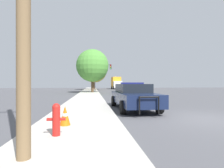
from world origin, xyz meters
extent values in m
plane|color=#4F4F54|center=(0.00, 0.00, 0.00)|extent=(110.00, 110.00, 0.00)
cube|color=#BCB7AD|center=(-5.10, 0.00, 0.07)|extent=(3.00, 110.00, 0.13)
cube|color=#141E3D|center=(-2.24, 3.01, 0.66)|extent=(2.02, 5.15, 0.65)
cube|color=black|center=(-2.25, 3.27, 1.23)|extent=(1.70, 2.69, 0.49)
cylinder|color=black|center=(-1.27, 1.44, 0.34)|extent=(0.25, 0.68, 0.68)
cylinder|color=black|center=(-3.15, 1.40, 0.34)|extent=(0.25, 0.68, 0.68)
cylinder|color=black|center=(-1.34, 4.61, 0.34)|extent=(0.25, 0.68, 0.68)
cylinder|color=black|center=(-3.21, 4.58, 0.34)|extent=(0.25, 0.68, 0.68)
cylinder|color=black|center=(-1.76, 0.34, 0.57)|extent=(0.07, 0.07, 0.77)
cylinder|color=black|center=(-2.62, 0.32, 0.57)|extent=(0.07, 0.07, 0.77)
cylinder|color=black|center=(-2.19, 0.33, 0.92)|extent=(0.91, 0.09, 0.07)
cube|color=navy|center=(-2.25, 3.27, 1.52)|extent=(1.38, 0.23, 0.09)
cube|color=navy|center=(-1.28, 3.03, 0.69)|extent=(0.08, 3.68, 0.18)
cylinder|color=red|center=(-5.57, -2.25, 0.49)|extent=(0.20, 0.20, 0.72)
sphere|color=red|center=(-5.57, -2.25, 0.88)|extent=(0.21, 0.21, 0.21)
cylinder|color=red|center=(-5.74, -2.25, 0.56)|extent=(0.14, 0.08, 0.08)
cylinder|color=red|center=(-5.40, -2.25, 0.56)|extent=(0.14, 0.08, 0.08)
cylinder|color=#424247|center=(-4.14, 25.58, 2.69)|extent=(0.16, 0.16, 5.11)
cylinder|color=#424247|center=(-2.68, 25.58, 5.09)|extent=(2.91, 0.11, 0.11)
cube|color=black|center=(-1.22, 25.58, 4.64)|extent=(0.30, 0.24, 0.90)
sphere|color=red|center=(-1.22, 25.45, 4.94)|extent=(0.20, 0.20, 0.20)
sphere|color=orange|center=(-1.22, 25.45, 4.64)|extent=(0.20, 0.20, 0.20)
sphere|color=green|center=(-1.22, 25.45, 4.34)|extent=(0.20, 0.20, 0.20)
cube|color=#B7B7BC|center=(1.95, 22.95, 0.66)|extent=(2.03, 4.06, 0.66)
cube|color=black|center=(1.94, 23.14, 1.24)|extent=(1.66, 2.15, 0.50)
cylinder|color=black|center=(2.90, 21.78, 0.33)|extent=(0.28, 0.67, 0.66)
cylinder|color=black|center=(1.15, 21.67, 0.33)|extent=(0.28, 0.67, 0.66)
cylinder|color=black|center=(2.74, 24.23, 0.33)|extent=(0.28, 0.67, 0.66)
cylinder|color=black|center=(1.00, 24.12, 0.33)|extent=(0.28, 0.67, 0.66)
cube|color=silver|center=(2.01, 38.61, 1.29)|extent=(2.22, 1.88, 1.72)
cube|color=orange|center=(2.00, 41.96, 1.89)|extent=(2.23, 4.82, 2.91)
cylinder|color=black|center=(3.10, 38.80, 0.43)|extent=(0.28, 0.86, 0.86)
cylinder|color=black|center=(0.93, 38.80, 0.43)|extent=(0.28, 0.86, 0.86)
cylinder|color=black|center=(3.08, 42.86, 0.43)|extent=(0.28, 0.86, 0.86)
cylinder|color=black|center=(0.91, 42.86, 0.43)|extent=(0.28, 0.86, 0.86)
cylinder|color=#4C3823|center=(-4.61, 20.79, 1.53)|extent=(0.42, 0.42, 2.81)
sphere|color=#4C8E38|center=(-4.61, 20.79, 4.35)|extent=(5.13, 5.13, 5.13)
cylinder|color=brown|center=(-4.21, 34.14, 1.61)|extent=(0.38, 0.38, 2.95)
sphere|color=#999933|center=(-4.21, 34.14, 4.74)|extent=(6.02, 6.02, 6.02)
cone|color=orange|center=(-5.52, -1.09, 0.45)|extent=(0.35, 0.35, 0.64)
cylinder|color=white|center=(-5.52, -1.09, 0.48)|extent=(0.20, 0.20, 0.09)
camera|label=1|loc=(-4.62, -6.98, 1.50)|focal=28.00mm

